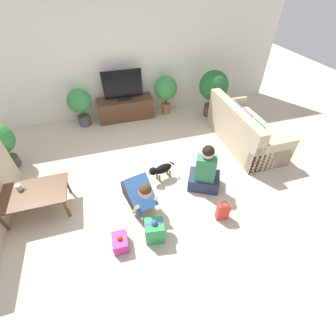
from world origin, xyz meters
name	(u,v)px	position (x,y,z in m)	size (l,w,h in m)	color
ground_plane	(137,182)	(0.00, 0.00, 0.00)	(16.00, 16.00, 0.00)	beige
wall_back	(110,60)	(0.00, 2.63, 1.30)	(8.40, 0.06, 2.60)	white
sofa_right	(243,130)	(2.41, 0.55, 0.31)	(0.87, 1.90, 0.86)	#C6B293
coffee_table	(33,195)	(-1.58, -0.16, 0.37)	(0.99, 0.63, 0.41)	brown
tv_console	(126,108)	(0.18, 2.32, 0.25)	(1.34, 0.48, 0.50)	brown
tv	(123,87)	(0.18, 2.32, 0.80)	(0.90, 0.20, 0.68)	black
potted_plant_back_left	(80,103)	(-0.84, 2.27, 0.56)	(0.52, 0.52, 0.88)	#4C4C51
potted_plant_corner_right	(213,88)	(2.26, 1.86, 0.71)	(0.69, 0.69, 1.11)	#4C4C51
potted_plant_back_right	(166,89)	(1.20, 2.27, 0.63)	(0.56, 0.56, 0.94)	#A36042
person_kneeling	(139,193)	(-0.05, -0.56, 0.34)	(0.48, 0.83, 0.79)	#23232D
person_sitting	(205,172)	(1.10, -0.43, 0.34)	(0.65, 0.61, 0.92)	#283351
dog	(161,170)	(0.44, -0.04, 0.23)	(0.52, 0.24, 0.34)	black
gift_box_a	(120,242)	(-0.44, -1.15, 0.10)	(0.21, 0.27, 0.25)	#CC3389
gift_box_b	(155,230)	(0.04, -1.15, 0.17)	(0.30, 0.28, 0.40)	#2D934C
gift_bag_a	(223,211)	(1.11, -1.12, 0.16)	(0.20, 0.14, 0.35)	red
mug	(19,187)	(-1.76, -0.03, 0.45)	(0.12, 0.08, 0.09)	silver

